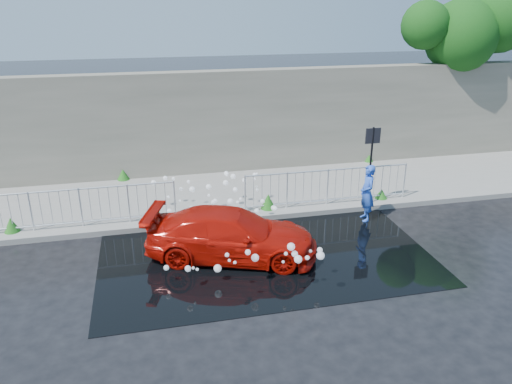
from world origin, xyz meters
TOP-DOWN VIEW (x-y plane):
  - ground at (0.00, 0.00)m, footprint 90.00×90.00m
  - pavement at (0.00, 5.00)m, footprint 30.00×4.00m
  - curb at (0.00, 3.00)m, footprint 30.00×0.25m
  - retaining_wall at (0.00, 7.20)m, footprint 30.00×0.60m
  - puddle at (0.50, 1.00)m, footprint 8.00×5.00m
  - sign_post at (4.20, 3.10)m, footprint 0.45×0.06m
  - tree at (9.90, 7.41)m, footprint 5.13×2.67m
  - railing_left at (-4.00, 3.35)m, footprint 5.05×0.05m
  - railing_right at (3.00, 3.35)m, footprint 5.05×0.05m
  - weeds at (-0.43, 4.42)m, footprint 12.17×3.93m
  - water_spray at (-0.15, 1.96)m, footprint 3.62×5.51m
  - red_car at (-0.31, 1.03)m, footprint 4.44×2.87m
  - person at (3.80, 2.34)m, footprint 0.45×0.63m

SIDE VIEW (x-z plane):
  - ground at x=0.00m, z-range 0.00..0.00m
  - puddle at x=0.50m, z-range 0.00..0.01m
  - pavement at x=0.00m, z-range 0.00..0.15m
  - curb at x=0.00m, z-range 0.00..0.16m
  - weeds at x=-0.43m, z-range 0.11..0.56m
  - red_car at x=-0.31m, z-range 0.00..1.20m
  - water_spray at x=-0.15m, z-range 0.18..1.22m
  - railing_left at x=-4.00m, z-range 0.19..1.29m
  - railing_right at x=3.00m, z-range 0.19..1.29m
  - person at x=3.80m, z-range 0.00..1.64m
  - sign_post at x=4.20m, z-range 0.47..2.97m
  - retaining_wall at x=0.00m, z-range 0.15..3.65m
  - tree at x=9.90m, z-range 1.62..8.08m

